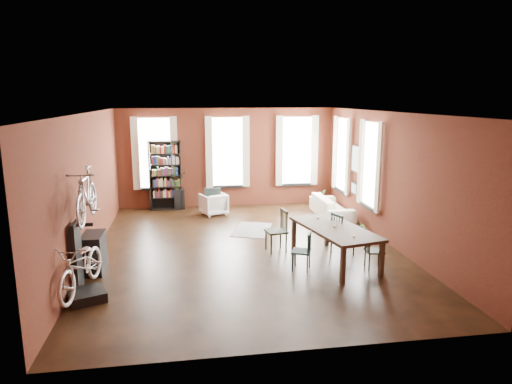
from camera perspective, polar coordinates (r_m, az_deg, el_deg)
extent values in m
plane|color=black|center=(10.91, -1.23, -7.15)|extent=(9.00, 9.00, 0.00)
cube|color=silver|center=(10.32, -1.31, 9.91)|extent=(7.00, 9.00, 0.04)
cube|color=#471B11|center=(14.91, -3.59, 4.29)|extent=(7.00, 0.04, 3.20)
cube|color=#471B11|center=(6.20, 4.33, -6.46)|extent=(7.00, 0.04, 3.20)
cube|color=#471B11|center=(10.62, -20.33, 0.53)|extent=(0.04, 9.00, 3.20)
cube|color=#471B11|center=(11.49, 16.31, 1.60)|extent=(0.04, 9.00, 3.20)
cube|color=white|center=(14.83, -12.50, 4.77)|extent=(1.00, 0.04, 2.20)
cube|color=beige|center=(14.76, -12.52, 4.74)|extent=(1.40, 0.06, 2.30)
cube|color=white|center=(14.86, -3.59, 5.04)|extent=(1.00, 0.04, 2.20)
cube|color=beige|center=(14.79, -3.56, 5.01)|extent=(1.40, 0.06, 2.30)
cube|color=white|center=(15.25, 5.09, 5.19)|extent=(1.00, 0.04, 2.20)
cube|color=beige|center=(15.18, 5.15, 5.16)|extent=(1.40, 0.06, 2.30)
cube|color=white|center=(12.35, 14.28, 3.33)|extent=(0.04, 1.00, 2.20)
cube|color=beige|center=(12.32, 13.98, 3.32)|extent=(0.06, 1.40, 2.30)
cube|color=white|center=(14.38, 10.86, 4.63)|extent=(0.04, 1.00, 2.20)
cube|color=beige|center=(14.35, 10.59, 4.63)|extent=(0.06, 1.40, 2.30)
cube|color=black|center=(13.35, 12.40, 4.03)|extent=(0.04, 0.55, 0.75)
cube|color=black|center=(13.49, 12.24, 0.45)|extent=(0.04, 0.45, 0.35)
cube|color=#453629|center=(10.09, 9.73, -6.52)|extent=(1.53, 2.50, 0.79)
cube|color=#183436|center=(9.57, 5.69, -7.37)|extent=(0.49, 0.49, 0.81)
cube|color=black|center=(10.62, 2.52, -4.90)|extent=(0.52, 0.52, 0.98)
cube|color=black|center=(9.91, 14.59, -7.12)|extent=(0.39, 0.39, 0.78)
cube|color=#1C3D3E|center=(10.62, 10.81, -5.16)|extent=(0.57, 0.57, 0.96)
cube|color=black|center=(14.74, -11.26, 2.03)|extent=(1.00, 0.32, 2.20)
imported|color=silver|center=(14.00, -5.34, -1.37)|extent=(0.90, 0.87, 0.73)
imported|color=beige|center=(13.89, 9.44, -1.41)|extent=(0.61, 2.08, 0.81)
cube|color=black|center=(12.43, -0.50, -4.73)|extent=(1.34, 1.68, 0.01)
cube|color=black|center=(8.82, -20.44, -12.02)|extent=(0.79, 0.79, 0.18)
cube|color=black|center=(9.13, -21.46, -7.49)|extent=(0.16, 0.60, 1.30)
cube|color=black|center=(10.02, -19.59, -7.17)|extent=(0.40, 0.80, 0.80)
cube|color=black|center=(14.88, -9.64, -0.83)|extent=(0.38, 0.38, 0.67)
imported|color=#2D5F26|center=(14.97, 8.08, -1.47)|extent=(0.50, 0.68, 0.27)
imported|color=#2F6026|center=(11.89, 13.17, -5.44)|extent=(0.48, 0.48, 0.16)
imported|color=beige|center=(8.49, -21.18, -5.86)|extent=(0.79, 1.05, 1.81)
imported|color=#A5A8AD|center=(8.72, -20.58, 1.76)|extent=(0.47, 1.00, 1.66)
imported|color=#2D4E1F|center=(14.79, -9.81, 1.40)|extent=(0.72, 0.77, 0.50)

